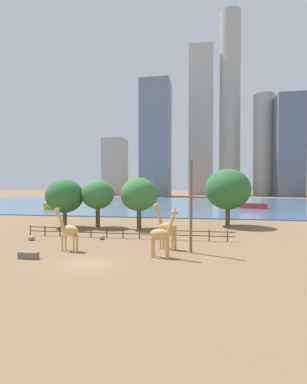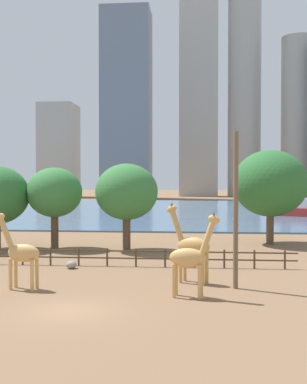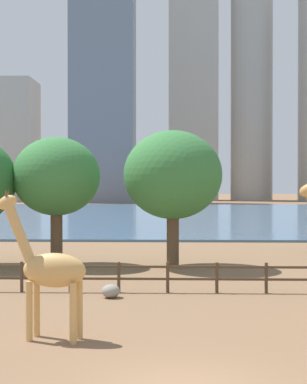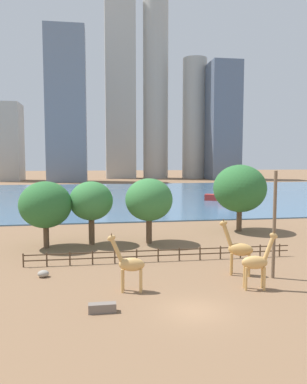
# 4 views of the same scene
# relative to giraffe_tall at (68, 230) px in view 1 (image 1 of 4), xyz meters

# --- Properties ---
(ground_plane) EXTENTS (400.00, 400.00, 0.00)m
(ground_plane) POSITION_rel_giraffe_tall_xyz_m (3.90, 75.73, -2.09)
(ground_plane) COLOR brown
(harbor_water) EXTENTS (180.00, 86.00, 0.20)m
(harbor_water) POSITION_rel_giraffe_tall_xyz_m (3.90, 72.73, -1.99)
(harbor_water) COLOR #476B8C
(harbor_water) RESTS_ON ground
(giraffe_tall) EXTENTS (2.91, 1.12, 4.47)m
(giraffe_tall) POSITION_rel_giraffe_tall_xyz_m (0.00, 0.00, 0.00)
(giraffe_tall) COLOR tan
(giraffe_tall) RESTS_ON ground
(giraffe_companion) EXTENTS (2.91, 1.77, 4.85)m
(giraffe_companion) POSITION_rel_giraffe_tall_xyz_m (9.60, 2.59, 0.16)
(giraffe_companion) COLOR tan
(giraffe_companion) RESTS_ON ground
(giraffe_young) EXTENTS (2.80, 1.09, 4.56)m
(giraffe_young) POSITION_rel_giraffe_tall_xyz_m (9.62, -1.01, 0.02)
(giraffe_young) COLOR tan
(giraffe_young) RESTS_ON ground
(utility_pole) EXTENTS (0.28, 0.28, 8.99)m
(utility_pole) POSITION_rel_giraffe_tall_xyz_m (12.16, 1.34, 2.40)
(utility_pole) COLOR brown
(utility_pole) RESTS_ON ground
(boulder_near_fence) EXTENTS (0.75, 0.73, 0.55)m
(boulder_near_fence) POSITION_rel_giraffe_tall_xyz_m (1.17, 6.51, -1.82)
(boulder_near_fence) COLOR gray
(boulder_near_fence) RESTS_ON ground
(boulder_by_pole) EXTENTS (0.94, 0.78, 0.59)m
(boulder_by_pole) POSITION_rel_giraffe_tall_xyz_m (-6.90, 4.52, -1.80)
(boulder_by_pole) COLOR gray
(boulder_by_pole) RESTS_ON ground
(feeding_trough) EXTENTS (1.80, 0.60, 0.60)m
(feeding_trough) POSITION_rel_giraffe_tall_xyz_m (-2.11, -3.55, -1.79)
(feeding_trough) COLOR #72665B
(feeding_trough) RESTS_ON ground
(enclosure_fence) EXTENTS (26.12, 0.14, 1.30)m
(enclosure_fence) POSITION_rel_giraffe_tall_xyz_m (3.71, 7.73, -1.34)
(enclosure_fence) COLOR #4C3826
(enclosure_fence) RESTS_ON ground
(tree_left_large) EXTENTS (5.78, 5.78, 7.47)m
(tree_left_large) POSITION_rel_giraffe_tall_xyz_m (-7.96, 15.18, 2.75)
(tree_left_large) COLOR brown
(tree_left_large) RESTS_ON ground
(tree_center_broad) EXTENTS (5.01, 5.01, 7.35)m
(tree_center_broad) POSITION_rel_giraffe_tall_xyz_m (-2.96, 16.16, 2.96)
(tree_center_broad) COLOR brown
(tree_center_broad) RESTS_ON ground
(tree_right_tall) EXTENTS (5.54, 5.54, 7.67)m
(tree_right_tall) POSITION_rel_giraffe_tall_xyz_m (3.72, 15.66, 3.05)
(tree_right_tall) COLOR brown
(tree_right_tall) RESTS_ON ground
(tree_left_small) EXTENTS (7.18, 7.18, 9.13)m
(tree_left_small) POSITION_rel_giraffe_tall_xyz_m (16.98, 20.97, 3.78)
(tree_left_small) COLOR brown
(tree_left_small) RESTS_ON ground
(boat_ferry) EXTENTS (7.31, 5.17, 6.21)m
(boat_ferry) POSITION_rel_giraffe_tall_xyz_m (26.28, 55.45, -0.86)
(boat_ferry) COLOR #B22D28
(boat_ferry) RESTS_ON harbor_water
(boat_sailboat) EXTENTS (6.79, 9.44, 3.93)m
(boat_sailboat) POSITION_rel_giraffe_tall_xyz_m (-27.58, 46.59, -0.56)
(boat_sailboat) COLOR gold
(boat_sailboat) RESTS_ON harbor_water
(skyline_tower_needle) EXTENTS (12.27, 12.27, 108.76)m
(skyline_tower_needle) POSITION_rel_giraffe_tall_xyz_m (27.31, 157.01, 52.28)
(skyline_tower_needle) COLOR #ADA89E
(skyline_tower_needle) RESTS_ON ground
(skyline_block_central) EXTENTS (16.20, 13.44, 63.21)m
(skyline_block_central) POSITION_rel_giraffe_tall_xyz_m (-14.00, 134.73, 29.51)
(skyline_block_central) COLOR slate
(skyline_block_central) RESTS_ON ground
(skyline_tower_glass) EXTENTS (11.65, 11.65, 58.02)m
(skyline_tower_glass) POSITION_rel_giraffe_tall_xyz_m (46.02, 153.23, 26.91)
(skyline_tower_glass) COLOR #ADA89E
(skyline_tower_glass) RESTS_ON ground
(skyline_block_left) EXTENTS (12.51, 14.33, 33.76)m
(skyline_block_left) POSITION_rel_giraffe_tall_xyz_m (-40.65, 145.74, 14.78)
(skyline_block_left) COLOR #ADA89E
(skyline_block_left) RESTS_ON ground
(skyline_block_right) EXTENTS (14.56, 8.52, 91.20)m
(skyline_block_right) POSITION_rel_giraffe_tall_xyz_m (10.14, 159.20, 43.51)
(skyline_block_right) COLOR #B7B2A8
(skyline_block_right) RESTS_ON ground
(skyline_tower_short) EXTENTS (13.72, 13.89, 53.93)m
(skyline_tower_short) POSITION_rel_giraffe_tall_xyz_m (56.87, 142.02, 24.87)
(skyline_tower_short) COLOR slate
(skyline_tower_short) RESTS_ON ground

